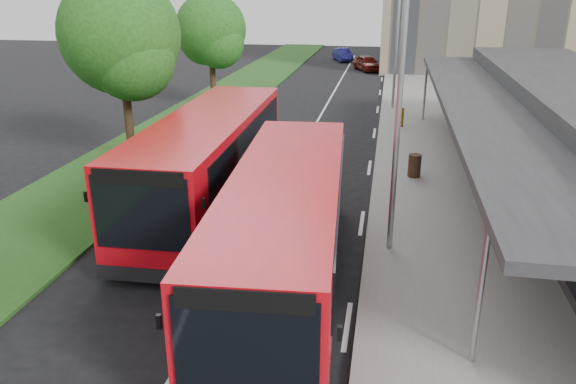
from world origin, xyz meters
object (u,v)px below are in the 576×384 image
(tree_mid, at_px, (121,42))
(bus_main, at_px, (285,231))
(litter_bin, at_px, (414,166))
(tree_far, at_px, (211,34))
(lamp_post_near, at_px, (397,91))
(car_near, at_px, (367,63))
(lamp_post_far, at_px, (396,31))
(bollard, at_px, (402,117))
(car_far, at_px, (343,55))
(bus_second, at_px, (210,162))

(tree_mid, relative_size, bus_main, 0.71)
(tree_mid, xyz_separation_m, litter_bin, (12.11, -0.35, -4.50))
(tree_far, distance_m, lamp_post_near, 22.07)
(lamp_post_near, relative_size, litter_bin, 8.81)
(car_near, bearing_deg, tree_far, -140.42)
(lamp_post_far, relative_size, car_near, 2.00)
(lamp_post_near, distance_m, litter_bin, 7.92)
(lamp_post_near, distance_m, bollard, 15.61)
(tree_mid, relative_size, litter_bin, 8.71)
(litter_bin, bearing_deg, car_far, 99.36)
(tree_far, height_order, lamp_post_far, lamp_post_far)
(lamp_post_near, distance_m, lamp_post_far, 20.00)
(tree_far, distance_m, bus_main, 23.42)
(litter_bin, distance_m, bollard, 8.37)
(bollard, bearing_deg, car_far, 101.31)
(tree_far, distance_m, bollard, 12.95)
(lamp_post_near, height_order, bus_second, lamp_post_near)
(bollard, bearing_deg, lamp_post_far, 96.82)
(bus_second, bearing_deg, tree_mid, 136.39)
(lamp_post_near, bearing_deg, tree_far, 120.29)
(bus_main, bearing_deg, tree_far, 107.88)
(bus_main, height_order, litter_bin, bus_main)
(bus_second, xyz_separation_m, car_near, (3.79, 34.35, -0.99))
(lamp_post_far, relative_size, bus_main, 0.72)
(lamp_post_far, xyz_separation_m, litter_bin, (0.98, -13.30, -4.11))
(bus_second, relative_size, litter_bin, 12.74)
(bus_main, height_order, bus_second, bus_second)
(tree_far, distance_m, bus_second, 17.62)
(car_far, bearing_deg, bus_second, -111.71)
(litter_bin, bearing_deg, lamp_post_near, -98.32)
(bus_main, xyz_separation_m, car_near, (0.25, 39.29, -0.91))
(tree_far, xyz_separation_m, car_far, (6.08, 24.21, -3.86))
(tree_mid, height_order, car_near, tree_mid)
(tree_mid, xyz_separation_m, car_far, (6.08, 36.21, -4.48))
(car_near, bearing_deg, bollard, -106.34)
(lamp_post_near, bearing_deg, bus_second, 158.31)
(bus_second, distance_m, car_near, 34.57)
(car_far, bearing_deg, lamp_post_near, -103.65)
(tree_mid, distance_m, bus_second, 7.69)
(bus_second, bearing_deg, lamp_post_far, 69.86)
(tree_far, bearing_deg, bus_main, -68.26)
(car_near, bearing_deg, bus_second, -120.13)
(litter_bin, bearing_deg, tree_mid, 178.32)
(tree_mid, xyz_separation_m, bus_second, (5.07, -4.64, -3.43))
(tree_far, xyz_separation_m, bus_main, (8.61, -21.58, -2.89))
(bollard, bearing_deg, lamp_post_near, -92.24)
(tree_mid, distance_m, litter_bin, 12.92)
(lamp_post_near, height_order, car_near, lamp_post_near)
(tree_far, relative_size, litter_bin, 7.64)
(litter_bin, bearing_deg, bus_second, -148.63)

